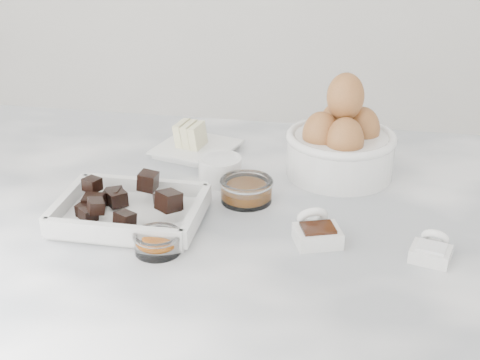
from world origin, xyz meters
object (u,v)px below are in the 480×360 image
object	(u,v)px
zest_bowl	(158,241)
salt_spoon	(432,249)
egg_bowl	(341,143)
vanilla_spoon	(316,231)
sugar_ramekin	(220,168)
butter_plate	(195,144)
honey_bowl	(246,190)
chocolate_dish	(130,207)

from	to	relation	value
zest_bowl	salt_spoon	distance (m)	0.37
zest_bowl	salt_spoon	size ratio (longest dim) A/B	0.94
egg_bowl	vanilla_spoon	bearing A→B (deg)	-95.25
vanilla_spoon	salt_spoon	world-z (taller)	vanilla_spoon
sugar_ramekin	zest_bowl	distance (m)	0.24
butter_plate	zest_bowl	xyz separation A→B (m)	(0.03, -0.34, -0.00)
butter_plate	sugar_ramekin	distance (m)	0.13
butter_plate	salt_spoon	xyz separation A→B (m)	(0.40, -0.29, -0.00)
sugar_ramekin	honey_bowl	size ratio (longest dim) A/B	0.85
egg_bowl	vanilla_spoon	world-z (taller)	egg_bowl
sugar_ramekin	salt_spoon	xyz separation A→B (m)	(0.33, -0.18, -0.01)
egg_bowl	vanilla_spoon	size ratio (longest dim) A/B	2.09
butter_plate	vanilla_spoon	distance (m)	0.37
vanilla_spoon	zest_bowl	bearing A→B (deg)	-161.86
butter_plate	vanilla_spoon	bearing A→B (deg)	-48.80
chocolate_dish	salt_spoon	world-z (taller)	chocolate_dish
vanilla_spoon	honey_bowl	bearing A→B (deg)	138.49
sugar_ramekin	zest_bowl	bearing A→B (deg)	-99.03
sugar_ramekin	salt_spoon	distance (m)	0.38
honey_bowl	vanilla_spoon	xyz separation A→B (m)	(0.12, -0.10, -0.00)
egg_bowl	zest_bowl	distance (m)	0.38
egg_bowl	zest_bowl	bearing A→B (deg)	-127.63
salt_spoon	vanilla_spoon	bearing A→B (deg)	173.12
vanilla_spoon	egg_bowl	bearing A→B (deg)	84.75
sugar_ramekin	vanilla_spoon	bearing A→B (deg)	-43.82
honey_bowl	salt_spoon	distance (m)	0.30
zest_bowl	egg_bowl	bearing A→B (deg)	52.37
chocolate_dish	vanilla_spoon	bearing A→B (deg)	-1.64
salt_spoon	egg_bowl	bearing A→B (deg)	118.37
egg_bowl	honey_bowl	bearing A→B (deg)	-137.47
sugar_ramekin	honey_bowl	bearing A→B (deg)	-48.18
chocolate_dish	honey_bowl	distance (m)	0.18
sugar_ramekin	egg_bowl	size ratio (longest dim) A/B	0.39
butter_plate	egg_bowl	world-z (taller)	egg_bowl
butter_plate	zest_bowl	bearing A→B (deg)	-84.63
sugar_ramekin	zest_bowl	xyz separation A→B (m)	(-0.04, -0.23, -0.01)
honey_bowl	salt_spoon	size ratio (longest dim) A/B	1.18
honey_bowl	salt_spoon	world-z (taller)	salt_spoon
sugar_ramekin	egg_bowl	xyz separation A→B (m)	(0.19, 0.07, 0.03)
sugar_ramekin	salt_spoon	bearing A→B (deg)	-29.30
honey_bowl	vanilla_spoon	size ratio (longest dim) A/B	0.95
egg_bowl	honey_bowl	xyz separation A→B (m)	(-0.14, -0.13, -0.04)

